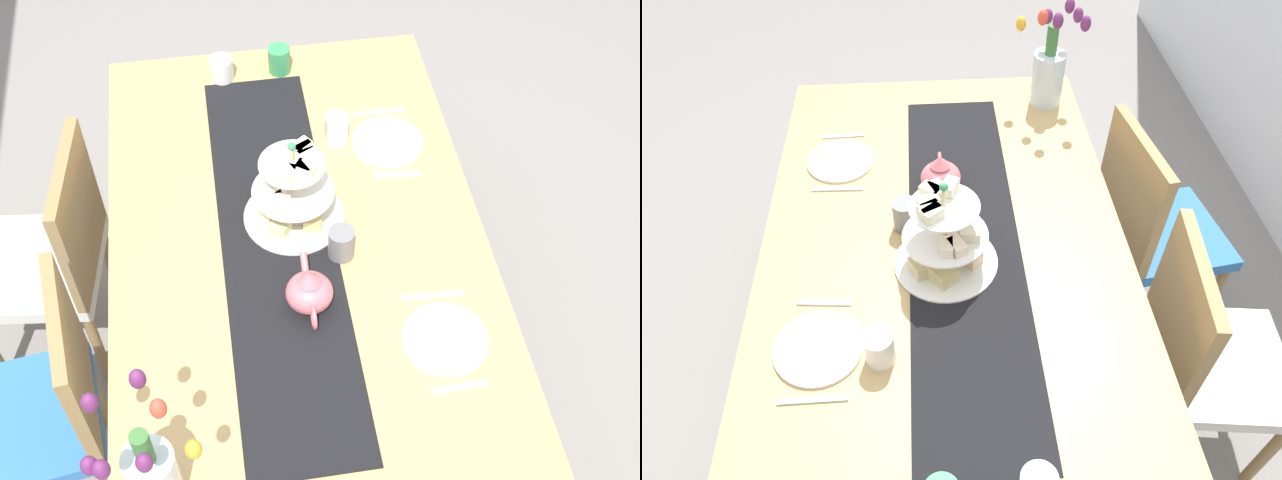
{
  "view_description": "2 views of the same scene",
  "coord_description": "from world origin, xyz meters",
  "views": [
    {
      "loc": [
        -1.53,
        0.17,
        2.67
      ],
      "look_at": [
        -0.04,
        -0.06,
        0.8
      ],
      "focal_mm": 47.13,
      "sensor_mm": 36.0,
      "label": 1
    },
    {
      "loc": [
        1.19,
        -0.03,
        2.03
      ],
      "look_at": [
        0.03,
        0.05,
        0.8
      ],
      "focal_mm": 32.38,
      "sensor_mm": 36.0,
      "label": 2
    }
  ],
  "objects": [
    {
      "name": "ground_plane",
      "position": [
        0.0,
        0.0,
        0.0
      ],
      "size": [
        8.0,
        8.0,
        0.0
      ],
      "primitive_type": "plane",
      "color": "gray"
    },
    {
      "name": "dining_table",
      "position": [
        0.0,
        0.0,
        0.68
      ],
      "size": [
        1.79,
        1.09,
        0.77
      ],
      "color": "tan",
      "rests_on": "ground_plane"
    },
    {
      "name": "chair_left",
      "position": [
        -0.27,
        0.78,
        0.5
      ],
      "size": [
        0.47,
        0.47,
        0.91
      ],
      "color": "olive",
      "rests_on": "ground_plane"
    },
    {
      "name": "chair_right",
      "position": [
        0.28,
        0.78,
        0.5
      ],
      "size": [
        0.47,
        0.47,
        0.91
      ],
      "color": "olive",
      "rests_on": "ground_plane"
    },
    {
      "name": "table_runner",
      "position": [
        0.0,
        0.06,
        0.77
      ],
      "size": [
        1.45,
        0.33,
        0.0
      ],
      "primitive_type": "cube",
      "color": "black",
      "rests_on": "dining_table"
    },
    {
      "name": "tiered_cake_stand",
      "position": [
        0.09,
        -0.0,
        0.87
      ],
      "size": [
        0.3,
        0.3,
        0.3
      ],
      "color": "beige",
      "rests_on": "table_runner"
    },
    {
      "name": "teapot",
      "position": [
        -0.23,
        0.0,
        0.83
      ],
      "size": [
        0.24,
        0.13,
        0.14
      ],
      "color": "#D66B75",
      "rests_on": "table_runner"
    },
    {
      "name": "tulip_vase",
      "position": [
        -0.71,
        0.43,
        0.91
      ],
      "size": [
        0.21,
        0.24,
        0.4
      ],
      "color": "silver",
      "rests_on": "dining_table"
    },
    {
      "name": "cream_jug",
      "position": [
        0.75,
        0.16,
        0.81
      ],
      "size": [
        0.08,
        0.08,
        0.08
      ],
      "primitive_type": "cylinder",
      "color": "white",
      "rests_on": "dining_table"
    },
    {
      "name": "dinner_plate_left",
      "position": [
        -0.4,
        -0.34,
        0.77
      ],
      "size": [
        0.23,
        0.23,
        0.01
      ],
      "primitive_type": "cylinder",
      "color": "white",
      "rests_on": "dining_table"
    },
    {
      "name": "fork_left",
      "position": [
        -0.54,
        -0.34,
        0.77
      ],
      "size": [
        0.02,
        0.15,
        0.01
      ],
      "primitive_type": "cube",
      "rotation": [
        0.0,
        0.0,
        0.03
      ],
      "color": "silver",
      "rests_on": "dining_table"
    },
    {
      "name": "knife_left",
      "position": [
        -0.25,
        -0.34,
        0.77
      ],
      "size": [
        0.02,
        0.17,
        0.01
      ],
      "primitive_type": "cube",
      "rotation": [
        0.0,
        0.0,
        -0.04
      ],
      "color": "silver",
      "rests_on": "dining_table"
    },
    {
      "name": "dinner_plate_right",
      "position": [
        0.36,
        -0.34,
        0.77
      ],
      "size": [
        0.23,
        0.23,
        0.01
      ],
      "primitive_type": "cylinder",
      "color": "white",
      "rests_on": "dining_table"
    },
    {
      "name": "fork_right",
      "position": [
        0.21,
        -0.34,
        0.77
      ],
      "size": [
        0.03,
        0.15,
        0.01
      ],
      "primitive_type": "cube",
      "rotation": [
        0.0,
        0.0,
        -0.09
      ],
      "color": "silver",
      "rests_on": "dining_table"
    },
    {
      "name": "knife_right",
      "position": [
        0.5,
        -0.34,
        0.77
      ],
      "size": [
        0.01,
        0.17,
        0.01
      ],
      "primitive_type": "cube",
      "rotation": [
        0.0,
        0.0,
        0.0
      ],
      "color": "silver",
      "rests_on": "dining_table"
    },
    {
      "name": "mug_grey",
      "position": [
        -0.07,
        -0.11,
        0.82
      ],
      "size": [
        0.08,
        0.08,
        0.09
      ],
      "primitive_type": "cylinder",
      "color": "slate",
      "rests_on": "table_runner"
    },
    {
      "name": "mug_white_text",
      "position": [
        0.4,
        -0.18,
        0.81
      ],
      "size": [
        0.08,
        0.08,
        0.09
      ],
      "primitive_type": "cylinder",
      "color": "white",
      "rests_on": "dining_table"
    },
    {
      "name": "mug_orange",
      "position": [
        0.77,
        -0.04,
        0.81
      ],
      "size": [
        0.08,
        0.08,
        0.09
      ],
      "primitive_type": "cylinder",
      "color": "#389356",
      "rests_on": "dining_table"
    }
  ]
}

